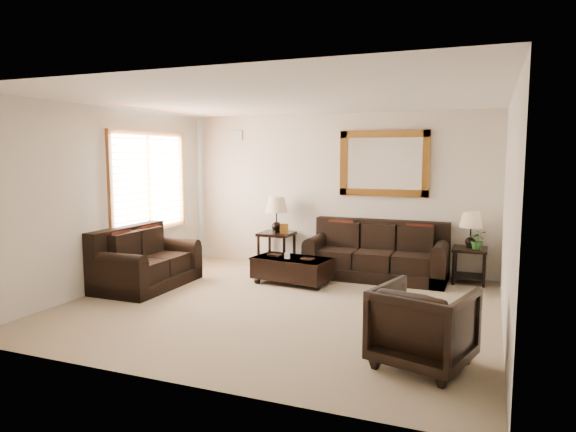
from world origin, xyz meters
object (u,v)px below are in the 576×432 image
at_px(sofa, 377,257).
at_px(end_table_left, 277,221).
at_px(loveseat, 144,265).
at_px(armchair, 423,322).
at_px(end_table_right, 470,237).
at_px(coffee_table, 292,267).

xyz_separation_m(sofa, end_table_left, (-1.83, 0.11, 0.49)).
distance_m(loveseat, armchair, 4.58).
height_order(end_table_right, coffee_table, end_table_right).
relative_size(sofa, loveseat, 1.39).
xyz_separation_m(sofa, end_table_right, (1.42, 0.14, 0.40)).
xyz_separation_m(loveseat, end_table_right, (4.60, 2.02, 0.40)).
bearing_deg(end_table_left, sofa, -3.58).
relative_size(loveseat, armchair, 1.88).
height_order(loveseat, coffee_table, loveseat).
bearing_deg(loveseat, coffee_table, -63.97).
relative_size(end_table_right, coffee_table, 0.89).
height_order(sofa, end_table_right, end_table_right).
distance_m(loveseat, coffee_table, 2.27).
height_order(end_table_left, armchair, end_table_left).
bearing_deg(end_table_left, loveseat, -124.17).
xyz_separation_m(loveseat, armchair, (4.33, -1.49, 0.09)).
bearing_deg(end_table_left, end_table_right, 0.54).
height_order(coffee_table, armchair, armchair).
distance_m(end_table_right, coffee_table, 2.81).
height_order(loveseat, end_table_right, end_table_right).
height_order(end_table_left, end_table_right, end_table_left).
relative_size(loveseat, coffee_table, 1.27).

